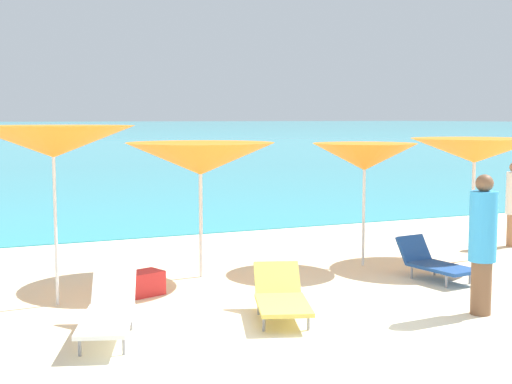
% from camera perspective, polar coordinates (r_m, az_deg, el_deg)
% --- Properties ---
extents(ground_plane, '(50.00, 100.00, 0.30)m').
position_cam_1_polar(ground_plane, '(17.42, -10.98, -2.90)').
color(ground_plane, beige).
extents(umbrella_1, '(2.23, 2.23, 2.39)m').
position_cam_1_polar(umbrella_1, '(9.76, -15.77, 3.85)').
color(umbrella_1, silver).
rests_on(umbrella_1, ground_plane).
extents(umbrella_2, '(2.53, 2.53, 2.11)m').
position_cam_1_polar(umbrella_2, '(11.14, -4.43, 2.64)').
color(umbrella_2, silver).
rests_on(umbrella_2, ground_plane).
extents(umbrella_3, '(1.82, 1.82, 2.06)m').
position_cam_1_polar(umbrella_3, '(12.13, 8.59, 2.76)').
color(umbrella_3, silver).
rests_on(umbrella_3, ground_plane).
extents(umbrella_4, '(2.29, 2.29, 2.13)m').
position_cam_1_polar(umbrella_4, '(12.96, 16.93, 3.14)').
color(umbrella_4, silver).
rests_on(umbrella_4, ground_plane).
extents(lounge_chair_0, '(1.03, 1.51, 0.60)m').
position_cam_1_polar(lounge_chair_0, '(9.02, 2.01, -8.28)').
color(lounge_chair_0, '#D8BF4C').
rests_on(lounge_chair_0, ground_plane).
extents(lounge_chair_1, '(0.73, 1.34, 0.62)m').
position_cam_1_polar(lounge_chair_1, '(11.46, 13.93, -5.41)').
color(lounge_chair_1, '#1E478C').
rests_on(lounge_chair_1, ground_plane).
extents(lounge_chair_3, '(1.03, 1.70, 0.66)m').
position_cam_1_polar(lounge_chair_3, '(8.42, -11.60, -9.23)').
color(lounge_chair_3, white).
rests_on(lounge_chair_3, ground_plane).
extents(beachgoer_1, '(0.35, 0.35, 1.78)m').
position_cam_1_polar(beachgoer_1, '(9.50, 17.51, -3.72)').
color(beachgoer_1, brown).
rests_on(beachgoer_1, ground_plane).
extents(cooler_box, '(0.59, 0.50, 0.34)m').
position_cam_1_polar(cooler_box, '(10.31, -8.86, -7.14)').
color(cooler_box, red).
rests_on(cooler_box, ground_plane).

